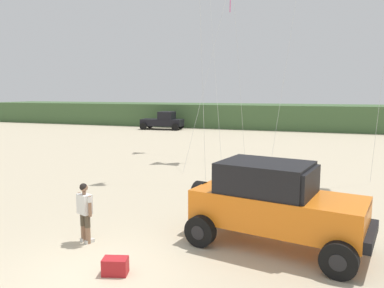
# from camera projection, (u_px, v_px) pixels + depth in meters

# --- Properties ---
(ground_plane) EXTENTS (220.00, 220.00, 0.00)m
(ground_plane) POSITION_uv_depth(u_px,v_px,m) (97.00, 272.00, 8.64)
(ground_plane) COLOR #C1B293
(dune_ridge) EXTENTS (90.00, 8.05, 2.69)m
(dune_ridge) POSITION_uv_depth(u_px,v_px,m) (329.00, 117.00, 42.26)
(dune_ridge) COLOR #426038
(dune_ridge) RESTS_ON ground_plane
(jeep) EXTENTS (5.01, 3.15, 2.26)m
(jeep) POSITION_uv_depth(u_px,v_px,m) (275.00, 202.00, 9.99)
(jeep) COLOR orange
(jeep) RESTS_ON ground_plane
(person_watching) EXTENTS (0.58, 0.42, 1.67)m
(person_watching) POSITION_uv_depth(u_px,v_px,m) (85.00, 209.00, 10.24)
(person_watching) COLOR #8C664C
(person_watching) RESTS_ON ground_plane
(cooler_box) EXTENTS (0.64, 0.50, 0.38)m
(cooler_box) POSITION_uv_depth(u_px,v_px,m) (115.00, 266.00, 8.53)
(cooler_box) COLOR #B21E23
(cooler_box) RESTS_ON ground_plane
(distant_pickup) EXTENTS (4.74, 2.71, 1.98)m
(distant_pickup) POSITION_uv_depth(u_px,v_px,m) (163.00, 121.00, 42.09)
(distant_pickup) COLOR black
(distant_pickup) RESTS_ON ground_plane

